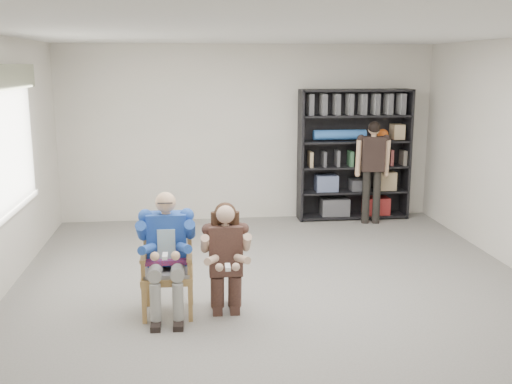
{
  "coord_description": "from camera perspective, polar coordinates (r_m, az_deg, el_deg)",
  "views": [
    {
      "loc": [
        -0.95,
        -6.05,
        2.48
      ],
      "look_at": [
        -0.2,
        0.6,
        1.05
      ],
      "focal_mm": 42.0,
      "sensor_mm": 36.0,
      "label": 1
    }
  ],
  "objects": [
    {
      "name": "kneeling_woman",
      "position": [
        5.96,
        -2.89,
        -6.55
      ],
      "size": [
        0.5,
        0.78,
        1.16
      ],
      "primitive_type": null,
      "rotation": [
        0.0,
        0.0,
        -0.01
      ],
      "color": "#36221D",
      "rests_on": "floor"
    },
    {
      "name": "bookshelf",
      "position": [
        9.81,
        9.33,
        3.5
      ],
      "size": [
        1.8,
        0.38,
        2.1
      ],
      "primitive_type": null,
      "color": "black",
      "rests_on": "floor"
    },
    {
      "name": "seated_man",
      "position": [
        6.05,
        -8.48,
        -5.84
      ],
      "size": [
        0.55,
        0.77,
        1.27
      ],
      "primitive_type": null,
      "rotation": [
        0.0,
        0.0,
        -0.01
      ],
      "color": "navy",
      "rests_on": "floor"
    },
    {
      "name": "room_shell",
      "position": [
        6.22,
        2.45,
        2.05
      ],
      "size": [
        6.0,
        7.0,
        2.8
      ],
      "primitive_type": null,
      "color": "silver",
      "rests_on": "ground"
    },
    {
      "name": "floor",
      "position": [
        6.61,
        2.34,
        -9.99
      ],
      "size": [
        6.0,
        7.0,
        0.01
      ],
      "primitive_type": "cube",
      "color": "slate",
      "rests_on": "ground"
    },
    {
      "name": "window_left",
      "position": [
        7.38,
        -22.18,
        4.55
      ],
      "size": [
        0.16,
        2.0,
        1.75
      ],
      "primitive_type": null,
      "color": "white",
      "rests_on": "room_shell"
    },
    {
      "name": "standing_man",
      "position": [
        9.58,
        11.02,
        1.8
      ],
      "size": [
        0.53,
        0.34,
        1.63
      ],
      "primitive_type": null,
      "rotation": [
        0.0,
        0.0,
        -0.13
      ],
      "color": "black",
      "rests_on": "floor"
    },
    {
      "name": "armchair",
      "position": [
        6.1,
        -8.44,
        -7.15
      ],
      "size": [
        0.57,
        0.55,
        0.97
      ],
      "primitive_type": null,
      "rotation": [
        0.0,
        0.0,
        -0.01
      ],
      "color": "#9F7644",
      "rests_on": "floor"
    }
  ]
}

